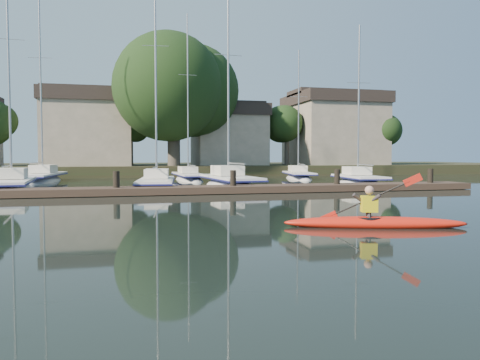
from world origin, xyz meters
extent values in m
plane|color=black|center=(0.00, 0.00, 0.00)|extent=(160.00, 160.00, 0.00)
ellipsoid|color=red|center=(4.11, 1.39, 0.11)|extent=(5.00, 2.08, 0.38)
cylinder|color=black|center=(3.95, 1.44, 0.23)|extent=(0.93, 0.93, 0.10)
imported|color=#2D282B|center=(3.95, 1.44, 0.63)|extent=(0.36, 0.45, 1.09)
cube|color=gold|center=(3.95, 1.44, 0.65)|extent=(0.49, 0.42, 0.45)
sphere|color=tan|center=(3.95, 1.44, 1.03)|extent=(0.25, 0.25, 0.25)
cube|color=#443126|center=(0.00, 14.00, 0.20)|extent=(34.00, 2.00, 0.35)
cylinder|color=black|center=(-3.00, 14.00, 0.30)|extent=(0.32, 0.32, 1.80)
cylinder|color=black|center=(3.00, 14.00, 0.30)|extent=(0.32, 0.32, 1.80)
cylinder|color=black|center=(9.00, 14.00, 0.30)|extent=(0.32, 0.32, 1.80)
cylinder|color=black|center=(15.00, 14.00, 0.30)|extent=(0.32, 0.32, 1.80)
ellipsoid|color=white|center=(-8.80, 18.29, -0.37)|extent=(3.04, 9.12, 2.00)
cube|color=white|center=(-8.80, 18.29, 0.58)|extent=(2.79, 7.50, 0.15)
cube|color=navy|center=(-8.80, 18.29, 0.49)|extent=(2.89, 7.69, 0.08)
cube|color=silver|center=(-8.85, 18.83, 0.97)|extent=(1.70, 2.63, 0.58)
cylinder|color=#9EA0A5|center=(-8.82, 18.56, 6.95)|extent=(0.13, 0.13, 12.64)
cylinder|color=#9EA0A5|center=(-8.67, 16.96, 1.42)|extent=(0.40, 3.39, 0.08)
cylinder|color=#9EA0A5|center=(-8.82, 18.56, 8.47)|extent=(1.68, 0.19, 0.03)
ellipsoid|color=white|center=(-0.77, 17.93, -0.34)|extent=(3.05, 8.97, 1.86)
cube|color=white|center=(-0.77, 17.93, 0.54)|extent=(2.77, 7.39, 0.14)
cube|color=navy|center=(-0.77, 17.93, 0.46)|extent=(2.87, 7.57, 0.08)
cube|color=silver|center=(-0.71, 18.45, 0.90)|extent=(1.64, 2.60, 0.54)
cylinder|color=#9EA0A5|center=(-0.74, 18.19, 6.94)|extent=(0.12, 0.12, 12.70)
cylinder|color=#9EA0A5|center=(-0.93, 16.62, 1.32)|extent=(0.46, 3.33, 0.08)
cylinder|color=#9EA0A5|center=(-0.74, 18.19, 8.46)|extent=(1.56, 0.21, 0.03)
ellipsoid|color=white|center=(3.84, 18.64, -0.39)|extent=(2.99, 9.10, 2.13)
cube|color=white|center=(3.84, 18.64, 0.62)|extent=(2.76, 7.48, 0.16)
cube|color=navy|center=(3.84, 18.64, 0.53)|extent=(2.87, 7.67, 0.09)
cube|color=silver|center=(3.80, 19.18, 1.03)|extent=(1.74, 2.61, 0.62)
cylinder|color=#9EA0A5|center=(3.82, 18.91, 6.82)|extent=(0.13, 0.13, 12.30)
cylinder|color=#9EA0A5|center=(3.94, 17.30, 1.51)|extent=(0.34, 3.40, 0.09)
cylinder|color=#9EA0A5|center=(3.82, 18.91, 8.30)|extent=(1.79, 0.16, 0.03)
ellipsoid|color=white|center=(12.90, 18.78, -0.36)|extent=(2.99, 7.32, 1.93)
cube|color=white|center=(12.90, 18.78, 0.56)|extent=(2.73, 6.04, 0.14)
cube|color=navy|center=(12.90, 18.78, 0.48)|extent=(2.83, 6.19, 0.08)
cube|color=silver|center=(12.95, 19.20, 0.94)|extent=(1.66, 2.15, 0.56)
cylinder|color=#9EA0A5|center=(12.92, 18.99, 5.69)|extent=(0.12, 0.12, 10.17)
cylinder|color=#9EA0A5|center=(12.77, 17.72, 1.37)|extent=(0.41, 2.69, 0.08)
cylinder|color=#9EA0A5|center=(12.92, 18.99, 6.91)|extent=(1.62, 0.23, 0.03)
ellipsoid|color=white|center=(-8.63, 27.23, -0.37)|extent=(2.96, 9.75, 2.03)
cube|color=white|center=(-8.63, 27.23, 0.59)|extent=(2.72, 8.02, 0.15)
cube|color=navy|center=(-8.63, 27.23, 0.50)|extent=(2.82, 8.21, 0.09)
cube|color=silver|center=(-8.58, 27.81, 0.98)|extent=(1.69, 2.80, 0.59)
cylinder|color=#9EA0A5|center=(-8.61, 27.52, 7.58)|extent=(0.13, 0.13, 13.88)
cylinder|color=#9EA0A5|center=(-8.74, 25.79, 1.44)|extent=(0.36, 3.65, 0.09)
cylinder|color=#9EA0A5|center=(-8.61, 27.52, 9.24)|extent=(1.71, 0.16, 0.03)
ellipsoid|color=white|center=(2.39, 27.21, -0.32)|extent=(2.15, 9.12, 1.72)
cube|color=white|center=(2.39, 27.21, 0.50)|extent=(2.02, 7.49, 0.13)
cube|color=navy|center=(2.39, 27.21, 0.43)|extent=(2.09, 7.67, 0.07)
cube|color=silver|center=(2.37, 27.75, 0.84)|extent=(1.34, 2.57, 0.50)
cylinder|color=#9EA0A5|center=(2.38, 27.48, 6.90)|extent=(0.11, 0.11, 12.71)
cylinder|color=#9EA0A5|center=(2.43, 25.84, 1.23)|extent=(0.17, 3.45, 0.07)
cylinder|color=#9EA0A5|center=(2.38, 27.48, 8.42)|extent=(1.45, 0.07, 0.03)
ellipsoid|color=white|center=(11.78, 27.25, -0.33)|extent=(3.31, 7.75, 1.79)
cube|color=white|center=(11.78, 27.25, 0.52)|extent=(2.97, 6.40, 0.13)
cube|color=navy|center=(11.78, 27.25, 0.44)|extent=(3.07, 6.56, 0.08)
cube|color=silver|center=(11.86, 27.69, 0.86)|extent=(1.68, 2.31, 0.52)
cylinder|color=#9EA0A5|center=(11.82, 27.47, 5.73)|extent=(0.11, 0.11, 10.34)
cylinder|color=#9EA0A5|center=(11.58, 26.14, 1.27)|extent=(0.59, 2.82, 0.08)
cylinder|color=#9EA0A5|center=(11.82, 27.47, 6.97)|extent=(1.48, 0.30, 0.03)
cube|color=#25341A|center=(0.00, 44.00, 0.50)|extent=(90.00, 24.00, 1.00)
cube|color=tan|center=(-6.00, 38.00, 4.00)|extent=(8.00, 8.00, 6.00)
cube|color=#2C2320|center=(-6.00, 38.00, 7.60)|extent=(8.40, 8.40, 1.20)
cube|color=tan|center=(8.00, 38.00, 3.50)|extent=(7.00, 7.00, 5.00)
cube|color=#2C2320|center=(8.00, 38.00, 6.60)|extent=(7.35, 7.35, 1.20)
cube|color=tan|center=(20.00, 38.00, 4.25)|extent=(9.00, 9.00, 6.50)
cube|color=#2C2320|center=(20.00, 38.00, 8.10)|extent=(9.45, 9.45, 1.20)
cylinder|color=#514A40|center=(2.00, 35.00, 3.50)|extent=(1.20, 1.20, 5.00)
sphere|color=black|center=(2.00, 35.00, 8.50)|extent=(8.50, 8.50, 8.50)
cylinder|color=#514A40|center=(-2.00, 35.50, 2.40)|extent=(0.38, 0.38, 2.80)
sphere|color=black|center=(-2.00, 35.50, 4.60)|extent=(2.72, 2.72, 2.72)
cylinder|color=#514A40|center=(14.00, 36.50, 2.60)|extent=(0.50, 0.50, 3.20)
sphere|color=black|center=(14.00, 36.50, 5.25)|extent=(3.57, 3.57, 3.57)
cylinder|color=#514A40|center=(24.00, 35.00, 2.30)|extent=(0.41, 0.41, 2.60)
sphere|color=black|center=(24.00, 35.00, 4.45)|extent=(2.89, 2.89, 2.89)
camera|label=1|loc=(-2.56, -10.15, 1.98)|focal=35.00mm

